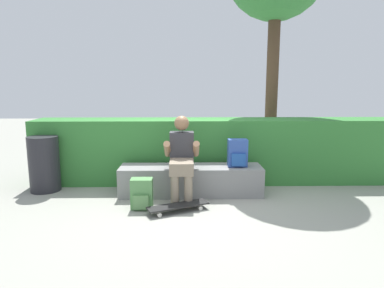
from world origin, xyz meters
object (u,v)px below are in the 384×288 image
object	(u,v)px
person_skater	(182,156)
backpack_on_ground	(142,194)
backpack_on_bench	(238,153)
skateboard_near_person	(178,206)
bench_main	(191,180)
trash_bin	(44,164)

from	to	relation	value
person_skater	backpack_on_ground	size ratio (longest dim) A/B	2.93
person_skater	backpack_on_bench	world-z (taller)	person_skater
person_skater	backpack_on_bench	distance (m)	0.84
skateboard_near_person	backpack_on_bench	distance (m)	1.23
backpack_on_bench	backpack_on_ground	distance (m)	1.51
bench_main	trash_bin	xyz separation A→B (m)	(-2.22, 0.21, 0.21)
bench_main	person_skater	distance (m)	0.49
bench_main	skateboard_near_person	xyz separation A→B (m)	(-0.17, -0.71, -0.14)
person_skater	trash_bin	world-z (taller)	person_skater
backpack_on_bench	bench_main	bearing A→B (deg)	179.21
backpack_on_bench	trash_bin	xyz separation A→B (m)	(-2.91, 0.22, -0.20)
backpack_on_ground	skateboard_near_person	bearing A→B (deg)	-14.64
person_skater	skateboard_near_person	bearing A→B (deg)	-95.09
backpack_on_bench	backpack_on_ground	size ratio (longest dim) A/B	1.00
skateboard_near_person	trash_bin	xyz separation A→B (m)	(-2.05, 0.92, 0.35)
skateboard_near_person	bench_main	bearing A→B (deg)	76.15
bench_main	backpack_on_ground	bearing A→B (deg)	-138.13
skateboard_near_person	backpack_on_bench	xyz separation A→B (m)	(0.86, 0.70, 0.54)
bench_main	backpack_on_ground	size ratio (longest dim) A/B	5.20
bench_main	person_skater	world-z (taller)	person_skater
backpack_on_ground	trash_bin	world-z (taller)	trash_bin
person_skater	backpack_on_ground	xyz separation A→B (m)	(-0.52, -0.37, -0.43)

